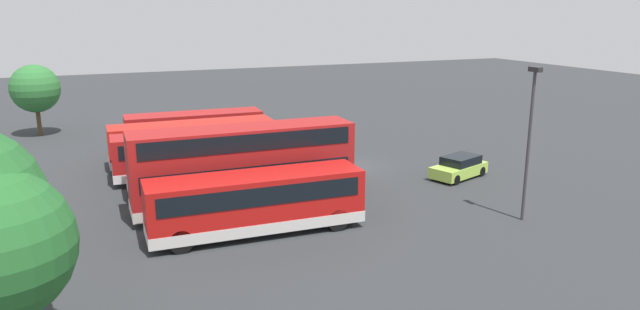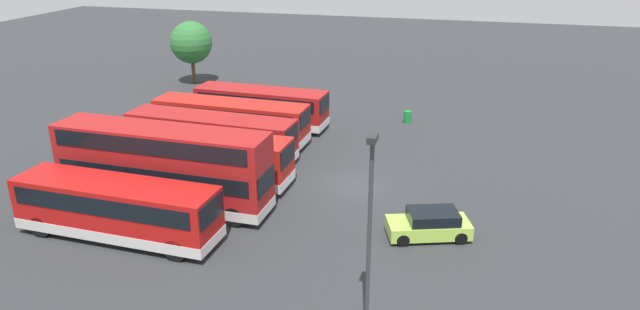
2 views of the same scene
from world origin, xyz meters
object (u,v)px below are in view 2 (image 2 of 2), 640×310
at_px(bus_double_decker_second, 163,165).
at_px(car_hatchback_silver, 430,224).
at_px(bus_single_deck_near_end, 117,208).
at_px(bus_single_deck_fifth, 231,120).
at_px(bus_single_deck_sixth, 261,106).
at_px(lamp_post_tall, 370,221).
at_px(bus_single_deck_third, 197,155).
at_px(waste_bin_yellow, 407,117).
at_px(bus_single_deck_fourth, 211,136).

relative_size(bus_double_decker_second, car_hatchback_silver, 2.73).
distance_m(bus_single_deck_near_end, car_hatchback_silver, 15.46).
bearing_deg(bus_single_deck_fifth, bus_single_deck_sixth, -13.32).
height_order(bus_double_decker_second, bus_single_deck_fifth, bus_double_decker_second).
distance_m(bus_single_deck_sixth, lamp_post_tall, 25.37).
xyz_separation_m(bus_single_deck_near_end, bus_single_deck_third, (7.53, -0.57, 0.00)).
bearing_deg(waste_bin_yellow, bus_single_deck_sixth, 109.68).
xyz_separation_m(bus_single_deck_third, waste_bin_yellow, (14.55, -10.96, -1.15)).
bearing_deg(bus_single_deck_third, bus_single_deck_fifth, 6.45).
bearing_deg(bus_single_deck_fifth, bus_single_deck_third, -173.55).
relative_size(bus_single_deck_sixth, car_hatchback_silver, 2.34).
height_order(bus_single_deck_sixth, lamp_post_tall, lamp_post_tall).
bearing_deg(car_hatchback_silver, bus_single_deck_sixth, 45.11).
relative_size(bus_single_deck_sixth, lamp_post_tall, 1.31).
bearing_deg(bus_single_deck_fourth, waste_bin_yellow, -46.39).
relative_size(bus_single_deck_fourth, waste_bin_yellow, 12.22).
distance_m(bus_single_deck_fourth, bus_single_deck_sixth, 7.28).
relative_size(bus_double_decker_second, lamp_post_tall, 1.53).
xyz_separation_m(car_hatchback_silver, waste_bin_yellow, (18.02, 3.35, -0.22)).
xyz_separation_m(bus_double_decker_second, bus_single_deck_sixth, (14.46, -0.20, -0.83)).
bearing_deg(waste_bin_yellow, bus_single_deck_fourth, 133.61).
distance_m(bus_double_decker_second, lamp_post_tall, 14.87).
xyz_separation_m(bus_single_deck_third, bus_single_deck_fifth, (6.88, 0.78, -0.00)).
bearing_deg(bus_single_deck_sixth, bus_single_deck_third, 179.37).
height_order(bus_single_deck_fourth, bus_single_deck_fifth, same).
bearing_deg(bus_single_deck_sixth, car_hatchback_silver, -134.89).
xyz_separation_m(bus_single_deck_sixth, car_hatchback_silver, (-14.14, -14.20, -0.92)).
bearing_deg(bus_single_deck_near_end, bus_single_deck_third, -4.36).
bearing_deg(bus_single_deck_near_end, bus_single_deck_fifth, 0.81).
bearing_deg(lamp_post_tall, bus_single_deck_near_end, 74.47).
bearing_deg(bus_double_decker_second, car_hatchback_silver, -88.72).
relative_size(bus_single_deck_fifth, car_hatchback_silver, 2.57).
bearing_deg(bus_double_decker_second, bus_single_deck_third, -1.31).
distance_m(bus_single_deck_fourth, bus_single_deck_fifth, 3.45).
distance_m(bus_single_deck_third, bus_single_deck_sixth, 10.67).
bearing_deg(bus_single_deck_fourth, bus_single_deck_near_end, -179.32).
height_order(lamp_post_tall, waste_bin_yellow, lamp_post_tall).
bearing_deg(bus_single_deck_fourth, lamp_post_tall, -137.68).
distance_m(bus_single_deck_third, car_hatchback_silver, 14.76).
bearing_deg(car_hatchback_silver, bus_single_deck_fourth, 65.30).
relative_size(car_hatchback_silver, lamp_post_tall, 0.56).
xyz_separation_m(bus_single_deck_near_end, bus_double_decker_second, (3.74, -0.49, 0.83)).
relative_size(bus_single_deck_near_end, bus_single_deck_third, 0.89).
distance_m(bus_single_deck_near_end, bus_single_deck_fifth, 14.42).
distance_m(bus_single_deck_sixth, waste_bin_yellow, 11.57).
relative_size(lamp_post_tall, waste_bin_yellow, 8.31).
xyz_separation_m(bus_single_deck_fourth, waste_bin_yellow, (11.11, -11.66, -1.15)).
bearing_deg(lamp_post_tall, bus_single_deck_third, 48.41).
height_order(bus_single_deck_fourth, bus_single_deck_sixth, same).
height_order(bus_single_deck_near_end, lamp_post_tall, lamp_post_tall).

